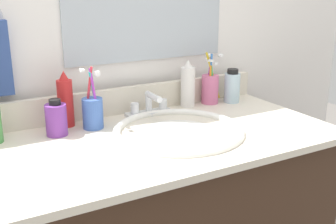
{
  "coord_description": "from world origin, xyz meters",
  "views": [
    {
      "loc": [
        -0.56,
        -1.03,
        1.24
      ],
      "look_at": [
        0.02,
        0.0,
        0.87
      ],
      "focal_mm": 44.99,
      "sensor_mm": 36.0,
      "label": 1
    }
  ],
  "objects": [
    {
      "name": "cup_pink",
      "position": [
        0.32,
        0.22,
        0.86
      ],
      "size": [
        0.08,
        0.08,
        0.19
      ],
      "color": "#D16693",
      "rests_on": "countertop"
    },
    {
      "name": "faucet",
      "position": [
        0.05,
        0.19,
        0.83
      ],
      "size": [
        0.16,
        0.1,
        0.08
      ],
      "color": "silver",
      "rests_on": "countertop"
    },
    {
      "name": "back_wall",
      "position": [
        0.0,
        0.32,
        0.65
      ],
      "size": [
        2.14,
        0.04,
        1.3
      ],
      "primitive_type": "cube",
      "color": "white",
      "rests_on": "ground_plane"
    },
    {
      "name": "bottle_gel_clear",
      "position": [
        0.4,
        0.19,
        0.86
      ],
      "size": [
        0.06,
        0.06,
        0.13
      ],
      "color": "silver",
      "rests_on": "countertop"
    },
    {
      "name": "cup_blue_plastic",
      "position": [
        -0.16,
        0.16,
        0.85
      ],
      "size": [
        0.06,
        0.06,
        0.19
      ],
      "color": "#3F66B7",
      "rests_on": "countertop"
    },
    {
      "name": "bottle_cream_purple",
      "position": [
        -0.27,
        0.16,
        0.85
      ],
      "size": [
        0.06,
        0.06,
        0.11
      ],
      "color": "#7A3899",
      "rests_on": "countertop"
    },
    {
      "name": "bottle_spray_red",
      "position": [
        -0.22,
        0.22,
        0.88
      ],
      "size": [
        0.05,
        0.05,
        0.18
      ],
      "color": "red",
      "rests_on": "countertop"
    },
    {
      "name": "bottle_lotion_white",
      "position": [
        0.22,
        0.22,
        0.88
      ],
      "size": [
        0.05,
        0.05,
        0.17
      ],
      "color": "white",
      "rests_on": "countertop"
    },
    {
      "name": "sink_basin",
      "position": [
        0.05,
        0.0,
        0.77
      ],
      "size": [
        0.4,
        0.4,
        0.11
      ],
      "color": "white",
      "rests_on": "countertop"
    },
    {
      "name": "backsplash",
      "position": [
        0.0,
        0.26,
        0.84
      ],
      "size": [
        1.04,
        0.02,
        0.09
      ],
      "primitive_type": "cube",
      "color": "beige",
      "rests_on": "countertop"
    },
    {
      "name": "countertop",
      "position": [
        0.0,
        0.0,
        0.79
      ],
      "size": [
        1.04,
        0.55,
        0.02
      ],
      "primitive_type": "cube",
      "color": "beige",
      "rests_on": "vanity_cabinet"
    }
  ]
}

